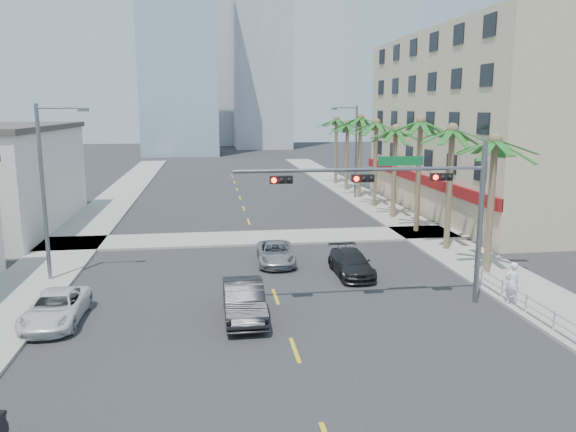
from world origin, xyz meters
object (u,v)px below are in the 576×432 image
object	(u,v)px
car_lane_center	(276,253)
pedestrian	(512,283)
car_lane_left	(244,300)
car_parked_far	(56,308)
traffic_signal_mast	(413,195)
car_lane_right	(351,263)

from	to	relation	value
car_lane_center	pedestrian	xyz separation A→B (m)	(9.60, -8.55, 0.50)
car_lane_left	car_parked_far	bearing A→B (deg)	175.61
car_lane_center	traffic_signal_mast	bearing A→B (deg)	-54.32
car_lane_right	pedestrian	xyz separation A→B (m)	(5.89, -5.75, 0.46)
car_lane_left	traffic_signal_mast	bearing A→B (deg)	2.94
car_parked_far	car_lane_right	bearing A→B (deg)	20.74
traffic_signal_mast	car_lane_right	bearing A→B (deg)	105.28
car_lane_center	pedestrian	world-z (taller)	pedestrian
car_lane_right	pedestrian	bearing A→B (deg)	-44.82
traffic_signal_mast	car_lane_center	bearing A→B (deg)	123.03
car_lane_center	pedestrian	size ratio (longest dim) A/B	2.31
traffic_signal_mast	pedestrian	world-z (taller)	traffic_signal_mast
traffic_signal_mast	car_lane_left	distance (m)	8.59
car_lane_left	pedestrian	xyz separation A→B (m)	(11.95, -0.28, 0.33)
car_parked_far	car_lane_left	world-z (taller)	car_lane_left
traffic_signal_mast	pedestrian	bearing A→B (deg)	-9.16
pedestrian	car_lane_left	bearing A→B (deg)	-2.36
car_parked_far	car_lane_center	distance (m)	12.72
car_parked_far	car_lane_center	world-z (taller)	car_parked_far
car_lane_center	pedestrian	distance (m)	12.87
car_parked_far	car_lane_left	size ratio (longest dim) A/B	0.97
car_lane_left	pedestrian	size ratio (longest dim) A/B	2.48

